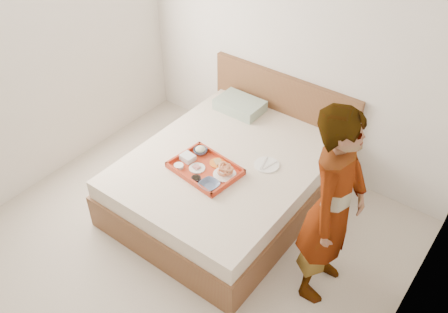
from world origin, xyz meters
TOP-DOWN VIEW (x-y plane):
  - ground at (0.00, 0.00)m, footprint 3.50×4.00m
  - wall_back at (0.00, 2.00)m, footprint 3.50×0.01m
  - wall_right at (1.75, 0.00)m, footprint 0.01×4.00m
  - bed at (-0.05, 1.00)m, footprint 1.65×2.00m
  - headboard at (-0.05, 1.97)m, footprint 1.65×0.06m
  - pillow at (-0.41, 1.73)m, footprint 0.48×0.33m
  - tray at (-0.10, 0.76)m, footprint 0.63×0.49m
  - prawn_plate at (0.08, 0.80)m, footprint 0.23×0.23m
  - navy_bowl_big at (0.07, 0.60)m, footprint 0.18×0.18m
  - sauce_dish at (-0.07, 0.60)m, footprint 0.09×0.09m
  - meat_plate at (-0.16, 0.72)m, footprint 0.16×0.16m
  - bread_plate at (-0.06, 0.89)m, footprint 0.16×0.16m
  - salad_bowl at (-0.28, 0.91)m, footprint 0.14×0.14m
  - plastic_tub at (-0.31, 0.77)m, footprint 0.13×0.12m
  - cheese_round at (-0.30, 0.64)m, footprint 0.09×0.09m
  - dinner_plate at (0.30, 1.15)m, footprint 0.24×0.24m
  - person at (1.13, 0.70)m, footprint 0.45×0.65m

SIDE VIEW (x-z plane):
  - ground at x=0.00m, z-range -0.01..0.01m
  - bed at x=-0.05m, z-range 0.00..0.53m
  - headboard at x=-0.05m, z-range 0.00..0.95m
  - dinner_plate at x=0.30m, z-range 0.53..0.54m
  - meat_plate at x=-0.16m, z-range 0.55..0.56m
  - bread_plate at x=-0.06m, z-range 0.55..0.56m
  - prawn_plate at x=0.08m, z-range 0.55..0.56m
  - tray at x=-0.10m, z-range 0.53..0.58m
  - cheese_round at x=-0.30m, z-range 0.55..0.58m
  - sauce_dish at x=-0.07m, z-range 0.55..0.58m
  - salad_bowl at x=-0.28m, z-range 0.55..0.59m
  - navy_bowl_big at x=0.07m, z-range 0.55..0.59m
  - plastic_tub at x=-0.31m, z-range 0.55..0.60m
  - pillow at x=-0.41m, z-range 0.53..0.64m
  - person at x=1.13m, z-range 0.00..1.70m
  - wall_back at x=0.00m, z-range 0.00..2.60m
  - wall_right at x=1.75m, z-range 0.00..2.60m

